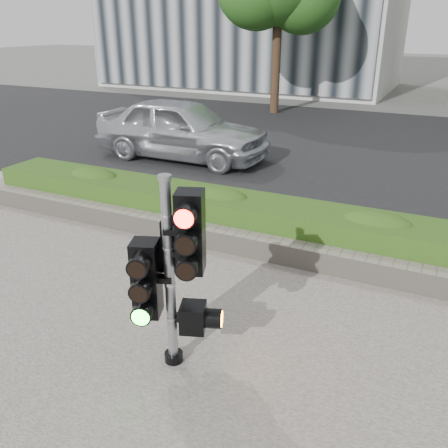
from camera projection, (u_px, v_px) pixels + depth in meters
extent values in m
plane|color=#51514C|center=(217.00, 322.00, 6.03)|extent=(120.00, 120.00, 0.00)
cube|color=black|center=(363.00, 148.00, 14.33)|extent=(60.00, 13.00, 0.02)
cube|color=gray|center=(293.00, 228.00, 8.62)|extent=(60.00, 0.25, 0.12)
cube|color=gray|center=(269.00, 248.00, 7.53)|extent=(12.00, 0.32, 0.34)
cube|color=#518529|center=(283.00, 224.00, 8.00)|extent=(12.00, 1.00, 0.68)
cylinder|color=black|center=(276.00, 62.00, 19.05)|extent=(0.36, 0.36, 4.03)
cylinder|color=black|center=(174.00, 356.00, 5.28)|extent=(0.21, 0.21, 0.10)
cylinder|color=gray|center=(170.00, 278.00, 4.88)|extent=(0.11, 0.11, 2.11)
cylinder|color=gray|center=(165.00, 178.00, 4.46)|extent=(0.13, 0.13, 0.05)
cube|color=#FF1107|center=(190.00, 232.00, 4.62)|extent=(0.34, 0.34, 0.84)
cube|color=#14E51E|center=(147.00, 279.00, 4.88)|extent=(0.34, 0.34, 0.84)
cube|color=black|center=(176.00, 243.00, 4.99)|extent=(0.34, 0.34, 0.58)
cube|color=orange|center=(193.00, 317.00, 5.08)|extent=(0.34, 0.34, 0.31)
imported|color=silver|center=(182.00, 129.00, 12.87)|extent=(4.82, 1.95, 1.64)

